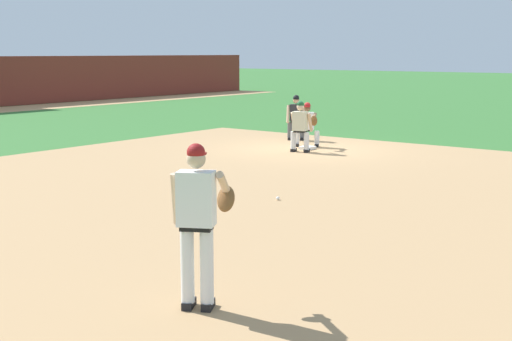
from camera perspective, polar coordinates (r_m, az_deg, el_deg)
The scene contains 8 objects.
ground_plane at distance 20.96m, azimuth 4.14°, elevation 1.70°, with size 160.00×160.00×0.00m, color #336B2D.
infield_dirt_patch at distance 14.42m, azimuth 1.72°, elevation -1.82°, with size 18.00×18.00×0.01m, color tan.
first_base_bag at distance 20.96m, azimuth 4.14°, elevation 1.82°, with size 0.38×0.38×0.09m, color white.
baseball at distance 13.75m, azimuth 1.76°, elevation -2.24°, with size 0.07×0.07×0.07m, color white.
pitcher at distance 7.81m, azimuth -4.60°, elevation -3.64°, with size 0.83×0.58×1.86m.
first_baseman at distance 21.41m, azimuth 4.15°, elevation 3.84°, with size 0.83×1.01×1.34m.
baserunner at distance 20.26m, azimuth 3.56°, elevation 3.69°, with size 0.54×0.65×1.46m.
umpire at distance 23.07m, azimuth 3.22°, elevation 4.40°, with size 0.62×0.68×1.46m.
Camera 1 is at (-17.39, -11.36, 2.83)m, focal length 50.00 mm.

